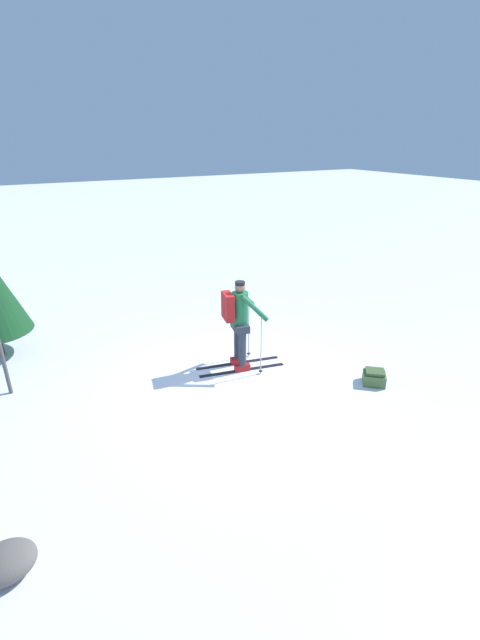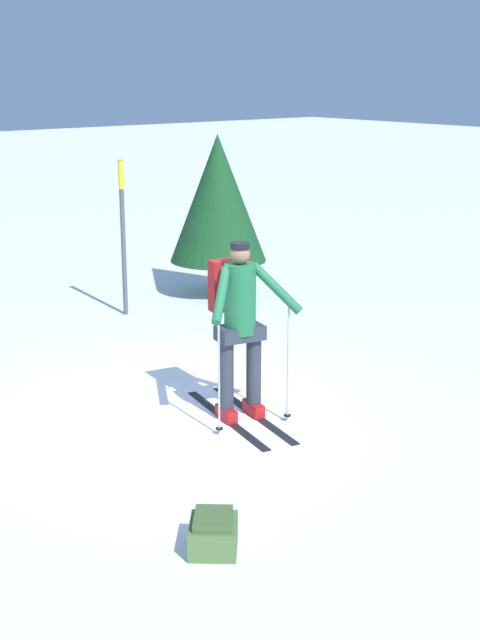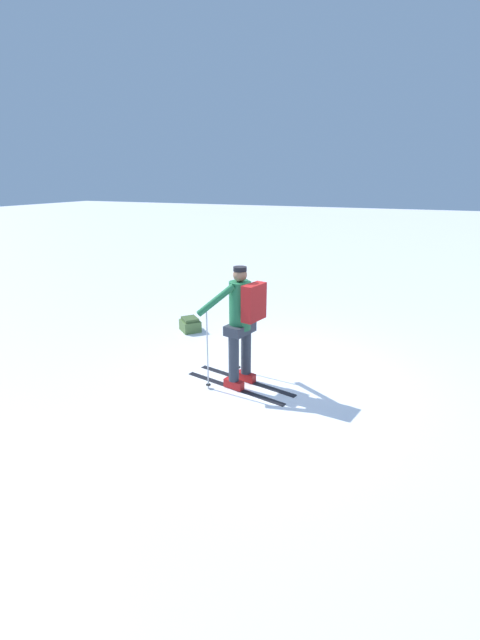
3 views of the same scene
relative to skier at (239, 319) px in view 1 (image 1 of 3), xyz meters
The scene contains 4 objects.
ground_plane 1.17m from the skier, 44.54° to the left, with size 80.00×80.00×0.00m, color white.
skier is the anchor object (origin of this frame).
dropped_backpack 2.72m from the skier, 136.75° to the left, with size 0.52×0.52×0.28m.
rock_boulder 5.04m from the skier, 31.75° to the left, with size 0.61×0.52×0.34m, color #5B5651.
Camera 1 is at (3.21, 6.07, 4.22)m, focal length 24.00 mm.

